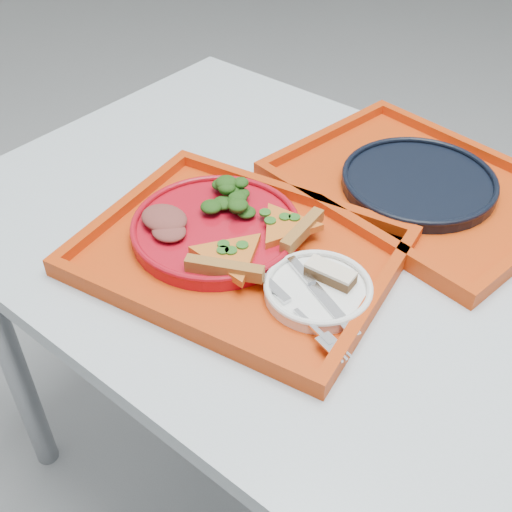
{
  "coord_description": "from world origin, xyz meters",
  "views": [
    {
      "loc": [
        0.22,
        -0.67,
        1.39
      ],
      "look_at": [
        -0.23,
        -0.12,
        0.78
      ],
      "focal_mm": 45.0,
      "sensor_mm": 36.0,
      "label": 1
    }
  ],
  "objects_px": {
    "dinner_plate": "(216,230)",
    "navy_plate": "(419,183)",
    "dessert_bar": "(330,273)",
    "tray_main": "(239,255)",
    "tray_far": "(417,190)"
  },
  "relations": [
    {
      "from": "tray_main",
      "to": "navy_plate",
      "type": "bearing_deg",
      "value": 59.64
    },
    {
      "from": "tray_far",
      "to": "navy_plate",
      "type": "height_order",
      "value": "navy_plate"
    },
    {
      "from": "navy_plate",
      "to": "dessert_bar",
      "type": "relative_size",
      "value": 3.58
    },
    {
      "from": "tray_main",
      "to": "tray_far",
      "type": "distance_m",
      "value": 0.35
    },
    {
      "from": "dinner_plate",
      "to": "navy_plate",
      "type": "height_order",
      "value": "dinner_plate"
    },
    {
      "from": "tray_far",
      "to": "dinner_plate",
      "type": "xyz_separation_m",
      "value": [
        -0.18,
        -0.32,
        0.02
      ]
    },
    {
      "from": "navy_plate",
      "to": "dessert_bar",
      "type": "distance_m",
      "value": 0.3
    },
    {
      "from": "dinner_plate",
      "to": "dessert_bar",
      "type": "distance_m",
      "value": 0.2
    },
    {
      "from": "dinner_plate",
      "to": "tray_main",
      "type": "bearing_deg",
      "value": -10.3
    },
    {
      "from": "tray_main",
      "to": "tray_far",
      "type": "xyz_separation_m",
      "value": [
        0.12,
        0.33,
        0.0
      ]
    },
    {
      "from": "tray_main",
      "to": "dessert_bar",
      "type": "height_order",
      "value": "dessert_bar"
    },
    {
      "from": "tray_main",
      "to": "dessert_bar",
      "type": "xyz_separation_m",
      "value": [
        0.15,
        0.03,
        0.03
      ]
    },
    {
      "from": "dinner_plate",
      "to": "navy_plate",
      "type": "xyz_separation_m",
      "value": [
        0.18,
        0.32,
        -0.0
      ]
    },
    {
      "from": "tray_far",
      "to": "dessert_bar",
      "type": "xyz_separation_m",
      "value": [
        0.02,
        -0.3,
        0.03
      ]
    },
    {
      "from": "dinner_plate",
      "to": "navy_plate",
      "type": "distance_m",
      "value": 0.36
    }
  ]
}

